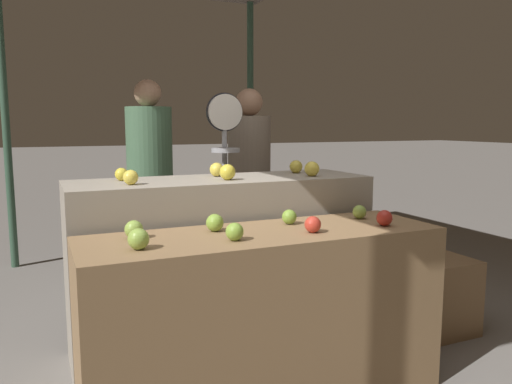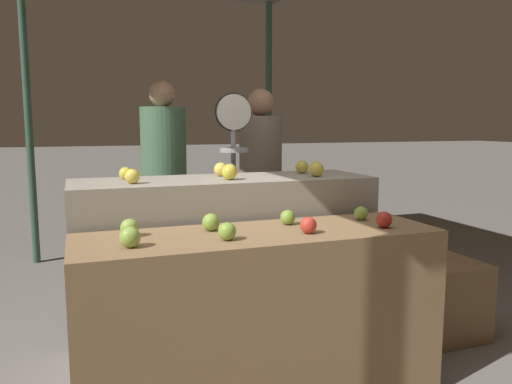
# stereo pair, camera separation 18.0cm
# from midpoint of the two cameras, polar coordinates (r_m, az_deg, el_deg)

# --- Properties ---
(display_counter_front) EXTENTS (1.74, 0.55, 0.84)m
(display_counter_front) POSITION_cam_midpoint_polar(r_m,az_deg,el_deg) (2.50, -1.15, -14.00)
(display_counter_front) COLOR olive
(display_counter_front) RESTS_ON ground_plane
(display_counter_back) EXTENTS (1.74, 0.55, 1.03)m
(display_counter_back) POSITION_cam_midpoint_polar(r_m,az_deg,el_deg) (3.00, -5.61, -8.29)
(display_counter_back) COLOR gray
(display_counter_back) RESTS_ON ground_plane
(apple_front_0) EXTENTS (0.09, 0.09, 0.09)m
(apple_front_0) POSITION_cam_midpoint_polar(r_m,az_deg,el_deg) (2.12, -15.69, -5.22)
(apple_front_0) COLOR #8EB247
(apple_front_0) RESTS_ON display_counter_front
(apple_front_1) EXTENTS (0.08, 0.08, 0.08)m
(apple_front_1) POSITION_cam_midpoint_polar(r_m,az_deg,el_deg) (2.20, -4.82, -4.56)
(apple_front_1) COLOR #84AD3D
(apple_front_1) RESTS_ON display_counter_front
(apple_front_2) EXTENTS (0.08, 0.08, 0.08)m
(apple_front_2) POSITION_cam_midpoint_polar(r_m,az_deg,el_deg) (2.36, 4.34, -3.74)
(apple_front_2) COLOR red
(apple_front_2) RESTS_ON display_counter_front
(apple_front_3) EXTENTS (0.08, 0.08, 0.08)m
(apple_front_3) POSITION_cam_midpoint_polar(r_m,az_deg,el_deg) (2.57, 12.54, -2.93)
(apple_front_3) COLOR #B72D23
(apple_front_3) RESTS_ON display_counter_front
(apple_front_4) EXTENTS (0.08, 0.08, 0.08)m
(apple_front_4) POSITION_cam_midpoint_polar(r_m,az_deg,el_deg) (2.32, -15.97, -4.16)
(apple_front_4) COLOR #8EB247
(apple_front_4) RESTS_ON display_counter_front
(apple_front_5) EXTENTS (0.08, 0.08, 0.08)m
(apple_front_5) POSITION_cam_midpoint_polar(r_m,az_deg,el_deg) (2.40, -6.88, -3.52)
(apple_front_5) COLOR #84AD3D
(apple_front_5) RESTS_ON display_counter_front
(apple_front_6) EXTENTS (0.08, 0.08, 0.08)m
(apple_front_6) POSITION_cam_midpoint_polar(r_m,az_deg,el_deg) (2.55, 1.81, -2.87)
(apple_front_6) COLOR #7AA338
(apple_front_6) RESTS_ON display_counter_front
(apple_front_7) EXTENTS (0.07, 0.07, 0.07)m
(apple_front_7) POSITION_cam_midpoint_polar(r_m,az_deg,el_deg) (2.74, 9.91, -2.27)
(apple_front_7) COLOR #8EB247
(apple_front_7) RESTS_ON display_counter_front
(apple_back_0) EXTENTS (0.08, 0.08, 0.08)m
(apple_back_0) POSITION_cam_midpoint_polar(r_m,az_deg,el_deg) (2.67, -16.03, 1.62)
(apple_back_0) COLOR yellow
(apple_back_0) RESTS_ON display_counter_back
(apple_back_1) EXTENTS (0.09, 0.09, 0.09)m
(apple_back_1) POSITION_cam_midpoint_polar(r_m,az_deg,el_deg) (2.80, -5.14, 2.27)
(apple_back_1) COLOR gold
(apple_back_1) RESTS_ON display_counter_back
(apple_back_2) EXTENTS (0.09, 0.09, 0.09)m
(apple_back_2) POSITION_cam_midpoint_polar(r_m,az_deg,el_deg) (3.01, 4.71, 2.65)
(apple_back_2) COLOR yellow
(apple_back_2) RESTS_ON display_counter_back
(apple_back_3) EXTENTS (0.07, 0.07, 0.07)m
(apple_back_3) POSITION_cam_midpoint_polar(r_m,az_deg,el_deg) (2.88, -16.87, 1.94)
(apple_back_3) COLOR gold
(apple_back_3) RESTS_ON display_counter_back
(apple_back_4) EXTENTS (0.08, 0.08, 0.08)m
(apple_back_4) POSITION_cam_midpoint_polar(r_m,az_deg,el_deg) (3.00, -6.24, 2.56)
(apple_back_4) COLOR yellow
(apple_back_4) RESTS_ON display_counter_back
(apple_back_5) EXTENTS (0.08, 0.08, 0.08)m
(apple_back_5) POSITION_cam_midpoint_polar(r_m,az_deg,el_deg) (3.20, 2.99, 2.90)
(apple_back_5) COLOR gold
(apple_back_5) RESTS_ON display_counter_back
(produce_scale) EXTENTS (0.27, 0.20, 1.56)m
(produce_scale) POSITION_cam_midpoint_polar(r_m,az_deg,el_deg) (3.52, -5.02, 4.20)
(produce_scale) COLOR #99999E
(produce_scale) RESTS_ON ground_plane
(person_vendor_at_scale) EXTENTS (0.35, 0.35, 1.62)m
(person_vendor_at_scale) POSITION_cam_midpoint_polar(r_m,az_deg,el_deg) (3.96, -2.08, 1.84)
(person_vendor_at_scale) COLOR #2D2D38
(person_vendor_at_scale) RESTS_ON ground_plane
(person_customer_left) EXTENTS (0.47, 0.47, 1.71)m
(person_customer_left) POSITION_cam_midpoint_polar(r_m,az_deg,el_deg) (4.32, -13.21, 2.75)
(person_customer_left) COLOR #2D2D38
(person_customer_left) RESTS_ON ground_plane
(wooden_crate_side) EXTENTS (0.49, 0.49, 0.49)m
(wooden_crate_side) POSITION_cam_midpoint_polar(r_m,az_deg,el_deg) (3.49, 17.57, -11.02)
(wooden_crate_side) COLOR brown
(wooden_crate_side) RESTS_ON ground_plane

